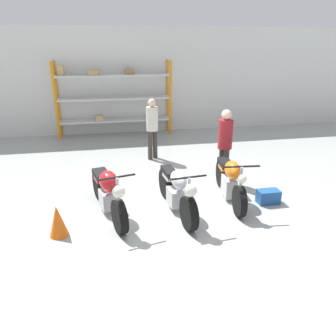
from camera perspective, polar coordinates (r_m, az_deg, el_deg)
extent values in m
plane|color=#9EA3A0|center=(6.54, 0.66, -6.97)|extent=(30.00, 30.00, 0.00)
cube|color=silver|center=(11.96, -5.35, 14.78)|extent=(30.00, 0.08, 3.60)
cylinder|color=orange|center=(11.46, -19.01, 10.78)|extent=(0.08, 0.08, 2.53)
cylinder|color=orange|center=(11.56, 0.47, 11.97)|extent=(0.08, 0.08, 2.53)
cylinder|color=orange|center=(12.00, -18.69, 11.23)|extent=(0.08, 0.08, 2.53)
cylinder|color=orange|center=(12.09, -0.05, 12.37)|extent=(0.08, 0.08, 2.53)
cube|color=silver|center=(11.76, -9.09, 8.22)|extent=(3.83, 0.55, 0.05)
cube|color=silver|center=(11.62, -9.31, 11.87)|extent=(3.83, 0.55, 0.05)
cube|color=silver|center=(11.52, -9.53, 15.60)|extent=(3.83, 0.55, 0.05)
cube|color=tan|center=(11.60, -18.16, 15.79)|extent=(0.20, 0.30, 0.30)
cube|color=tan|center=(11.63, -11.89, 8.49)|extent=(0.28, 0.23, 0.18)
cube|color=#A87F51|center=(11.61, -6.69, 16.34)|extent=(0.30, 0.31, 0.18)
cube|color=tan|center=(11.45, -12.79, 15.90)|extent=(0.35, 0.34, 0.17)
cylinder|color=black|center=(5.69, -8.43, -8.37)|extent=(0.28, 0.61, 0.60)
cylinder|color=black|center=(6.97, -11.95, -2.88)|extent=(0.28, 0.61, 0.60)
cube|color=#ADADB2|center=(6.38, -10.48, -5.41)|extent=(0.35, 0.45, 0.34)
ellipsoid|color=#B2191E|center=(6.04, -10.33, -2.29)|extent=(0.44, 0.57, 0.38)
cube|color=black|center=(6.55, -11.52, -1.06)|extent=(0.39, 0.57, 0.10)
cube|color=#B2191E|center=(6.64, -11.60, -1.60)|extent=(0.31, 0.41, 0.12)
cylinder|color=#ADADB2|center=(5.54, -8.68, -5.09)|extent=(0.06, 0.06, 0.71)
sphere|color=silver|center=(5.42, -8.55, -4.07)|extent=(0.21, 0.21, 0.21)
cylinder|color=black|center=(5.42, -8.98, -1.60)|extent=(0.64, 0.19, 0.04)
cylinder|color=black|center=(5.72, 3.66, -7.89)|extent=(0.21, 0.62, 0.61)
cylinder|color=black|center=(6.91, -0.38, -2.59)|extent=(0.21, 0.62, 0.61)
cube|color=#ADADB2|center=(6.36, 1.30, -5.05)|extent=(0.30, 0.42, 0.33)
ellipsoid|color=#B7B7BF|center=(6.04, 1.84, -2.06)|extent=(0.32, 0.58, 0.31)
cube|color=black|center=(6.55, 0.23, -0.59)|extent=(0.28, 0.57, 0.10)
cube|color=#B7B7BF|center=(6.59, 0.22, -1.31)|extent=(0.23, 0.40, 0.12)
cylinder|color=#ADADB2|center=(5.59, 3.67, -4.86)|extent=(0.06, 0.06, 0.65)
sphere|color=silver|center=(5.47, 3.96, -3.90)|extent=(0.23, 0.23, 0.23)
cylinder|color=black|center=(5.48, 3.64, -1.64)|extent=(0.63, 0.11, 0.04)
cylinder|color=black|center=(6.29, 12.33, -5.66)|extent=(0.18, 0.61, 0.60)
cylinder|color=black|center=(7.51, 9.28, -0.94)|extent=(0.18, 0.61, 0.60)
cube|color=#ADADB2|center=(6.95, 10.54, -3.15)|extent=(0.27, 0.49, 0.39)
ellipsoid|color=orange|center=(6.63, 11.17, -0.34)|extent=(0.34, 0.58, 0.34)
cube|color=black|center=(7.15, 9.94, 0.89)|extent=(0.29, 0.54, 0.10)
cube|color=orange|center=(7.20, 9.86, 0.26)|extent=(0.24, 0.38, 0.12)
cylinder|color=#ADADB2|center=(6.16, 12.52, -2.78)|extent=(0.05, 0.05, 0.67)
sphere|color=silver|center=(6.05, 12.81, -1.88)|extent=(0.16, 0.16, 0.16)
cylinder|color=black|center=(6.07, 12.68, 0.24)|extent=(0.68, 0.10, 0.04)
cylinder|color=#38332D|center=(7.74, 9.26, 0.65)|extent=(0.13, 0.13, 0.83)
cylinder|color=#38332D|center=(7.60, 10.00, 0.22)|extent=(0.13, 0.13, 0.83)
cylinder|color=maroon|center=(7.45, 9.97, 5.81)|extent=(0.39, 0.39, 0.66)
sphere|color=beige|center=(7.35, 10.18, 9.13)|extent=(0.22, 0.22, 0.22)
cylinder|color=#38332D|center=(9.22, -2.27, 4.18)|extent=(0.13, 0.13, 0.81)
cylinder|color=#38332D|center=(9.11, -3.14, 3.96)|extent=(0.13, 0.13, 0.81)
cylinder|color=beige|center=(8.99, -2.78, 8.53)|extent=(0.44, 0.44, 0.64)
sphere|color=beige|center=(8.90, -2.83, 11.25)|extent=(0.22, 0.22, 0.22)
cube|color=#1E4C8C|center=(6.98, 17.06, -4.78)|extent=(0.44, 0.26, 0.28)
cone|color=orange|center=(5.84, -18.65, -8.75)|extent=(0.32, 0.32, 0.55)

